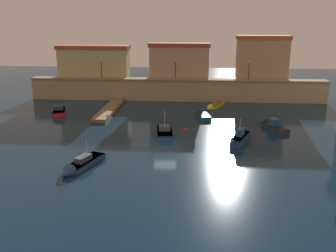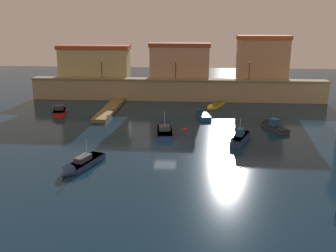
# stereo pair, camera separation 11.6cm
# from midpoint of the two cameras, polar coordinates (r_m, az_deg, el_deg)

# --- Properties ---
(ground_plane) EXTENTS (139.09, 139.09, 0.00)m
(ground_plane) POSITION_cam_midpoint_polar(r_m,az_deg,el_deg) (44.18, -0.38, -2.69)
(ground_plane) COLOR #0C2338
(quay_wall) EXTENTS (50.45, 2.41, 3.77)m
(quay_wall) POSITION_cam_midpoint_polar(r_m,az_deg,el_deg) (67.19, 1.36, 5.38)
(quay_wall) COLOR #9E8966
(quay_wall) RESTS_ON ground
(old_town_backdrop) EXTENTS (40.63, 3.83, 7.40)m
(old_town_backdrop) POSITION_cam_midpoint_polar(r_m,az_deg,el_deg) (69.30, 1.06, 9.73)
(old_town_backdrop) COLOR tan
(old_town_backdrop) RESTS_ON ground
(pier_dock) EXTENTS (2.05, 14.82, 0.70)m
(pier_dock) POSITION_cam_midpoint_polar(r_m,az_deg,el_deg) (60.65, -8.46, 2.49)
(pier_dock) COLOR brown
(pier_dock) RESTS_ON ground
(quay_lamp_0) EXTENTS (0.32, 0.32, 3.08)m
(quay_lamp_0) POSITION_cam_midpoint_polar(r_m,az_deg,el_deg) (68.54, -9.69, 8.71)
(quay_lamp_0) COLOR black
(quay_lamp_0) RESTS_ON quay_wall
(quay_lamp_1) EXTENTS (0.32, 0.32, 3.16)m
(quay_lamp_1) POSITION_cam_midpoint_polar(r_m,az_deg,el_deg) (66.60, 1.18, 8.76)
(quay_lamp_1) COLOR black
(quay_lamp_1) RESTS_ON quay_wall
(quay_lamp_2) EXTENTS (0.32, 0.32, 3.14)m
(quay_lamp_2) POSITION_cam_midpoint_polar(r_m,az_deg,el_deg) (67.05, 11.91, 8.47)
(quay_lamp_2) COLOR black
(quay_lamp_2) RESTS_ON quay_wall
(moored_boat_0) EXTENTS (2.32, 5.61, 1.26)m
(moored_boat_0) POSITION_cam_midpoint_polar(r_m,az_deg,el_deg) (56.79, 5.15, 1.76)
(moored_boat_0) COLOR #195689
(moored_boat_0) RESTS_ON ground
(moored_boat_1) EXTENTS (3.15, 5.78, 3.05)m
(moored_boat_1) POSITION_cam_midpoint_polar(r_m,az_deg,el_deg) (46.05, 10.81, -1.52)
(moored_boat_1) COLOR navy
(moored_boat_1) RESTS_ON ground
(moored_boat_2) EXTENTS (3.55, 6.09, 1.13)m
(moored_boat_2) POSITION_cam_midpoint_polar(r_m,az_deg,el_deg) (62.35, 6.81, 2.94)
(moored_boat_2) COLOR gold
(moored_boat_2) RESTS_ON ground
(moored_boat_3) EXTENTS (3.40, 6.43, 2.94)m
(moored_boat_3) POSITION_cam_midpoint_polar(r_m,az_deg,el_deg) (38.05, -12.89, -5.67)
(moored_boat_3) COLOR navy
(moored_boat_3) RESTS_ON ground
(moored_boat_5) EXTENTS (2.82, 4.96, 1.81)m
(moored_boat_5) POSITION_cam_midpoint_polar(r_m,az_deg,el_deg) (60.31, -15.55, 2.19)
(moored_boat_5) COLOR red
(moored_boat_5) RESTS_ON ground
(moored_boat_7) EXTENTS (2.46, 6.67, 3.45)m
(moored_boat_7) POSITION_cam_midpoint_polar(r_m,az_deg,el_deg) (48.81, -0.46, -0.45)
(moored_boat_7) COLOR navy
(moored_boat_7) RESTS_ON ground
(moored_boat_8) EXTENTS (3.39, 5.66, 1.78)m
(moored_boat_8) POSITION_cam_midpoint_polar(r_m,az_deg,el_deg) (52.16, 15.02, 0.10)
(moored_boat_8) COLOR #333338
(moored_boat_8) RESTS_ON ground
(mooring_buoy_0) EXTENTS (0.60, 0.60, 0.60)m
(mooring_buoy_0) POSITION_cam_midpoint_polar(r_m,az_deg,el_deg) (49.70, 2.56, -0.60)
(mooring_buoy_0) COLOR red
(mooring_buoy_0) RESTS_ON ground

